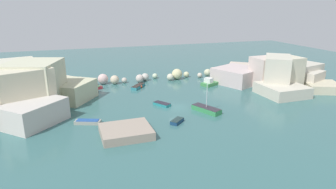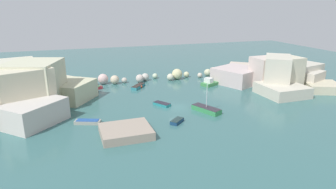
{
  "view_description": "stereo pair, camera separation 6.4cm",
  "coord_description": "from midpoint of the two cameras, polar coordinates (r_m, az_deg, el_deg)",
  "views": [
    {
      "loc": [
        -17.18,
        -46.5,
        17.75
      ],
      "look_at": [
        0.0,
        5.05,
        1.0
      ],
      "focal_mm": 31.58,
      "sensor_mm": 36.0,
      "label": 1
    },
    {
      "loc": [
        -17.12,
        -46.52,
        17.75
      ],
      "look_at": [
        0.0,
        5.05,
        1.0
      ],
      "focal_mm": 31.58,
      "sensor_mm": 36.0,
      "label": 2
    }
  ],
  "objects": [
    {
      "name": "cove_water",
      "position": [
        52.65,
        1.77,
        -2.58
      ],
      "size": [
        160.0,
        160.0,
        0.0
      ],
      "primitive_type": "plane",
      "color": "#366565",
      "rests_on": "ground"
    },
    {
      "name": "cliff_headland_left",
      "position": [
        57.1,
        -25.92,
        0.59
      ],
      "size": [
        28.57,
        26.02,
        8.28
      ],
      "color": "beige",
      "rests_on": "ground"
    },
    {
      "name": "cliff_headland_right",
      "position": [
        70.31,
        19.74,
        3.49
      ],
      "size": [
        23.91,
        24.41,
        7.24
      ],
      "color": "beige",
      "rests_on": "ground"
    },
    {
      "name": "rock_breakwater",
      "position": [
        70.69,
        -4.16,
        3.41
      ],
      "size": [
        35.36,
        4.44,
        2.57
      ],
      "color": "#BDCA95",
      "rests_on": "ground"
    },
    {
      "name": "stone_dock",
      "position": [
        42.11,
        -8.1,
        -7.09
      ],
      "size": [
        7.03,
        6.13,
        1.2
      ],
      "primitive_type": "cube",
      "rotation": [
        0.0,
        0.0,
        0.01
      ],
      "color": "gray",
      "rests_on": "ground"
    },
    {
      "name": "channel_buoy",
      "position": [
        65.14,
        -5.23,
        1.55
      ],
      "size": [
        0.67,
        0.67,
        0.67
      ],
      "primitive_type": "sphere",
      "color": "#E04C28",
      "rests_on": "cove_water"
    },
    {
      "name": "moored_boat_0",
      "position": [
        67.78,
        8.22,
        2.28
      ],
      "size": [
        5.13,
        3.99,
        1.79
      ],
      "rotation": [
        0.0,
        0.0,
        3.57
      ],
      "color": "#418949",
      "rests_on": "cove_water"
    },
    {
      "name": "moored_boat_1",
      "position": [
        51.03,
        7.43,
        -2.84
      ],
      "size": [
        3.83,
        5.59,
        5.05
      ],
      "rotation": [
        0.0,
        0.0,
        2.0
      ],
      "color": "#34894E",
      "rests_on": "cove_water"
    },
    {
      "name": "moored_boat_2",
      "position": [
        65.24,
        -5.76,
        1.56
      ],
      "size": [
        3.79,
        4.2,
        0.67
      ],
      "rotation": [
        0.0,
        0.0,
        0.88
      ],
      "color": "teal",
      "rests_on": "cove_water"
    },
    {
      "name": "moored_boat_3",
      "position": [
        47.37,
        -15.19,
        -5.11
      ],
      "size": [
        4.18,
        2.65,
        0.62
      ],
      "rotation": [
        0.0,
        0.0,
        5.92
      ],
      "color": "gray",
      "rests_on": "cove_water"
    },
    {
      "name": "moored_boat_4",
      "position": [
        53.69,
        -1.16,
        -1.87
      ],
      "size": [
        2.88,
        3.43,
        0.54
      ],
      "rotation": [
        0.0,
        0.0,
        2.14
      ],
      "color": "teal",
      "rests_on": "cove_water"
    },
    {
      "name": "moored_boat_5",
      "position": [
        46.06,
        1.8,
        -5.15
      ],
      "size": [
        2.66,
        2.57,
        0.58
      ],
      "rotation": [
        0.0,
        0.0,
        3.88
      ],
      "color": "navy",
      "rests_on": "cove_water"
    },
    {
      "name": "moored_boat_6",
      "position": [
        65.26,
        -14.44,
        1.09
      ],
      "size": [
        4.64,
        3.06,
        0.67
      ],
      "rotation": [
        0.0,
        0.0,
        3.57
      ],
      "color": "#C4303B",
      "rests_on": "cove_water"
    }
  ]
}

